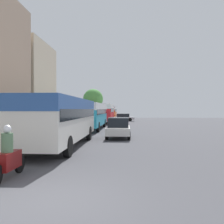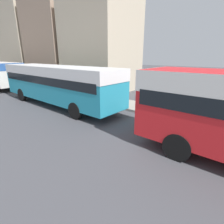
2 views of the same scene
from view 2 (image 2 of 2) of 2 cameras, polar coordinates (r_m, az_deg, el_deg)
building_corner at (r=33.68m, az=-26.41°, el=20.79°), size 5.98×8.69×12.51m
building_midblock at (r=25.93m, az=-17.43°, el=20.79°), size 5.92×7.56×10.38m
building_far_terrace at (r=19.71m, az=-3.85°, el=20.61°), size 5.69×7.07×8.97m
bus_following at (r=13.43m, az=-17.65°, el=9.93°), size 2.57×11.08×2.85m
pedestrian_near_curb at (r=10.11m, az=31.79°, el=1.16°), size 0.40×0.40×1.83m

